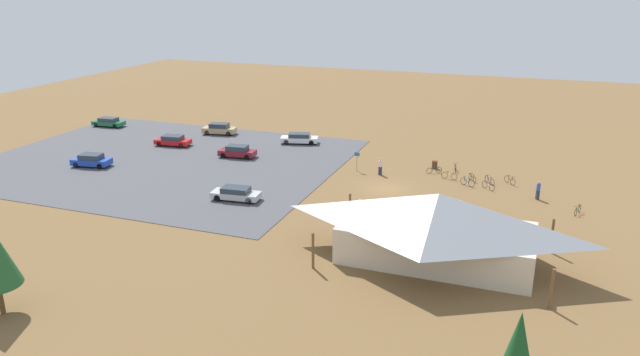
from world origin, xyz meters
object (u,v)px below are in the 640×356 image
at_px(bike_pavilion, 437,223).
at_px(trash_bin, 435,165).
at_px(car_green_mid_lot, 109,122).
at_px(visitor_near_lot, 380,166).
at_px(bicycle_red_edge_south, 510,180).
at_px(bicycle_yellow_near_porch, 449,176).
at_px(car_tan_by_curb, 219,129).
at_px(visitor_by_pavilion, 538,190).
at_px(bicycle_black_mid_cluster, 472,178).
at_px(bicycle_blue_lone_west, 467,182).
at_px(bicycle_white_front_row, 488,186).
at_px(car_maroon_inner_stall, 237,151).
at_px(bicycle_purple_trailside, 490,180).
at_px(car_silver_near_entry, 236,193).
at_px(car_blue_end_stall, 91,160).
at_px(bicycle_green_back_row, 578,210).
at_px(car_white_far_end, 299,138).
at_px(visitor_at_bikes, 369,209).
at_px(bicycle_teal_yard_right, 434,170).
at_px(bicycle_silver_edge_north, 455,168).
at_px(car_red_front_row, 173,140).
at_px(lot_sign, 357,159).

xyz_separation_m(bike_pavilion, trash_bin, (4.06, -22.85, -2.52)).
xyz_separation_m(car_green_mid_lot, visitor_near_lot, (-42.06, 8.01, 0.27)).
bearing_deg(bicycle_red_edge_south, bike_pavilion, 78.48).
bearing_deg(bicycle_yellow_near_porch, car_tan_by_curb, -14.65).
bearing_deg(visitor_by_pavilion, bicycle_black_mid_cluster, -27.81).
height_order(bicycle_blue_lone_west, visitor_near_lot, visitor_near_lot).
bearing_deg(bicycle_yellow_near_porch, bicycle_red_edge_south, -174.40).
distance_m(bicycle_white_front_row, car_maroon_inner_stall, 28.91).
distance_m(trash_bin, bicycle_red_edge_south, 8.58).
distance_m(bicycle_purple_trailside, bicycle_yellow_near_porch, 4.14).
distance_m(car_silver_near_entry, car_blue_end_stall, 20.68).
bearing_deg(car_silver_near_entry, trash_bin, -133.72).
xyz_separation_m(bicycle_green_back_row, visitor_by_pavilion, (3.47, -2.71, 0.57)).
distance_m(bicycle_blue_lone_west, car_white_far_end, 24.12).
bearing_deg(visitor_near_lot, bicycle_yellow_near_porch, -171.20).
xyz_separation_m(bicycle_yellow_near_porch, car_maroon_inner_stall, (24.71, 0.57, 0.37)).
relative_size(trash_bin, visitor_at_bikes, 0.53).
bearing_deg(bike_pavilion, visitor_at_bikes, -41.94).
xyz_separation_m(car_tan_by_curb, visitor_by_pavilion, (-41.04, 11.66, 0.17)).
height_order(car_blue_end_stall, visitor_near_lot, visitor_near_lot).
bearing_deg(car_maroon_inner_stall, car_white_far_end, -118.49).
distance_m(bike_pavilion, bicycle_white_front_row, 18.04).
height_order(bicycle_yellow_near_porch, car_tan_by_curb, car_tan_by_curb).
relative_size(bicycle_white_front_row, visitor_at_bikes, 0.78).
bearing_deg(bicycle_teal_yard_right, bicycle_silver_edge_north, -143.69).
bearing_deg(bicycle_silver_edge_north, bicycle_white_front_row, 128.77).
relative_size(bicycle_red_edge_south, visitor_by_pavilion, 0.72).
distance_m(car_tan_by_curb, visitor_by_pavilion, 42.67).
xyz_separation_m(bicycle_red_edge_south, bicycle_silver_edge_north, (5.86, -2.36, -0.04)).
distance_m(bicycle_purple_trailside, visitor_near_lot, 11.39).
relative_size(bicycle_yellow_near_porch, car_red_front_row, 0.38).
bearing_deg(car_white_far_end, bicycle_white_front_row, 158.32).
distance_m(lot_sign, bicycle_yellow_near_porch, 10.04).
relative_size(bicycle_green_back_row, bicycle_black_mid_cluster, 1.22).
bearing_deg(lot_sign, trash_bin, -154.06).
height_order(bicycle_white_front_row, bicycle_teal_yard_right, bicycle_white_front_row).
distance_m(bicycle_red_edge_south, visitor_by_pavilion, 4.77).
xyz_separation_m(bicycle_red_edge_south, car_green_mid_lot, (55.35, -6.30, 0.29)).
height_order(car_tan_by_curb, visitor_near_lot, visitor_near_lot).
xyz_separation_m(visitor_at_bikes, visitor_near_lot, (2.25, -12.35, 0.06)).
xyz_separation_m(car_maroon_inner_stall, visitor_near_lot, (-17.51, 0.55, 0.21)).
distance_m(car_maroon_inner_stall, car_green_mid_lot, 25.66).
distance_m(bicycle_blue_lone_west, bicycle_yellow_near_porch, 2.57).
xyz_separation_m(bike_pavilion, bicycle_teal_yard_right, (3.79, -21.11, -2.62)).
distance_m(lot_sign, car_silver_near_entry, 15.19).
bearing_deg(car_blue_end_stall, bicycle_purple_trailside, -167.53).
xyz_separation_m(bicycle_silver_edge_north, visitor_at_bikes, (5.17, 16.42, 0.54)).
height_order(bicycle_silver_edge_north, car_silver_near_entry, car_silver_near_entry).
bearing_deg(car_maroon_inner_stall, visitor_near_lot, 178.21).
bearing_deg(car_white_far_end, bicycle_yellow_near_porch, 159.03).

